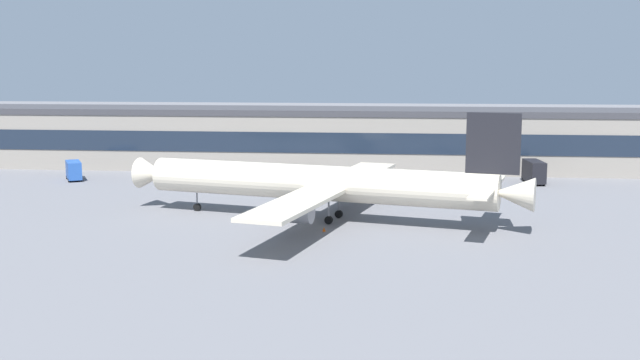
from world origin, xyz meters
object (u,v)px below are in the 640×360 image
stair_truck (74,170)px  traffic_cone_0 (324,229)px  baggage_tug (371,180)px  follow_me_car (481,181)px  airliner (323,183)px  pushback_tractor (300,173)px  catering_truck (534,171)px

stair_truck → traffic_cone_0: (50.70, -38.14, -1.70)m
baggage_tug → traffic_cone_0: 37.63m
follow_me_car → stair_truck: 74.80m
airliner → traffic_cone_0: 8.72m
pushback_tractor → follow_me_car: 33.70m
stair_truck → catering_truck: (84.66, 5.07, 0.31)m
catering_truck → pushback_tractor: bearing=178.2°
catering_truck → traffic_cone_0: catering_truck is taller
stair_truck → traffic_cone_0: 63.47m
baggage_tug → catering_truck: 29.94m
baggage_tug → follow_me_car: same height
pushback_tractor → traffic_cone_0: pushback_tractor is taller
pushback_tractor → catering_truck: catering_truck is taller
catering_truck → traffic_cone_0: bearing=-128.2°
follow_me_car → traffic_cone_0: follow_me_car is taller
baggage_tug → stair_truck: bearing=179.2°
pushback_tractor → stair_truck: (-41.70, -6.46, 0.93)m
follow_me_car → stair_truck: (-74.79, -0.10, 0.89)m
pushback_tractor → stair_truck: bearing=-171.2°
airliner → pushback_tractor: airliner is taller
airliner → baggage_tug: bearing=79.8°
catering_truck → stair_truck: bearing=-176.6°
follow_me_car → catering_truck: bearing=26.7°
baggage_tug → pushback_tractor: 15.44m
baggage_tug → stair_truck: (-55.33, 0.80, 0.89)m
baggage_tug → catering_truck: catering_truck is taller
airliner → baggage_tug: 30.96m
pushback_tractor → catering_truck: bearing=-1.8°
follow_me_car → traffic_cone_0: (-24.09, -38.24, -0.81)m
airliner → catering_truck: 50.19m
stair_truck → airliner: bearing=-31.9°
traffic_cone_0 → airliner: bearing=96.5°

